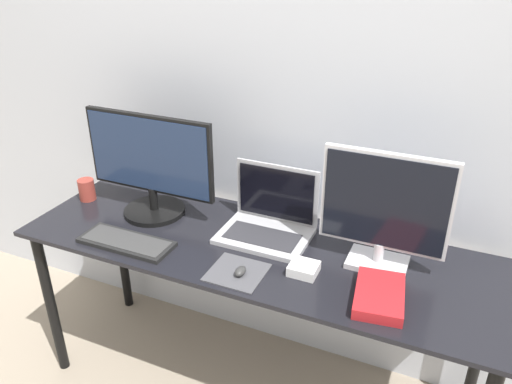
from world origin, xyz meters
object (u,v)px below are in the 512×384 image
keyboard (126,242)px  mouse (240,271)px  laptop (269,218)px  book (379,295)px  monitor_left (150,166)px  mug (87,190)px  power_brick (304,269)px  monitor_right (384,210)px

keyboard → mouse: mouse is taller
laptop → book: size_ratio=1.35×
monitor_left → mug: (-0.34, -0.02, -0.17)m
laptop → mug: bearing=-175.5°
laptop → power_brick: bearing=-43.8°
laptop → keyboard: laptop is taller
monitor_right → mouse: 0.53m
keyboard → book: book is taller
monitor_right → laptop: monitor_right is taller
mug → laptop: bearing=4.5°
mouse → book: (0.46, 0.06, -0.00)m
mug → power_brick: 1.07m
laptop → mouse: size_ratio=6.16×
power_brick → laptop: bearing=136.2°
monitor_right → mug: monitor_right is taller
monitor_right → monitor_left: bearing=-180.0°
monitor_right → keyboard: monitor_right is taller
keyboard → book: bearing=3.2°
keyboard → mug: mug is taller
mug → power_brick: size_ratio=0.98×
laptop → book: 0.55m
monitor_left → keyboard: 0.33m
laptop → mouse: 0.31m
laptop → power_brick: (0.21, -0.21, -0.05)m
monitor_left → laptop: bearing=5.6°
monitor_right → keyboard: 0.96m
laptop → mouse: laptop is taller
mouse → mug: (-0.87, 0.24, 0.03)m
keyboard → mouse: 0.48m
keyboard → mug: 0.45m
monitor_left → keyboard: size_ratio=1.54×
keyboard → book: (0.95, 0.05, 0.01)m
monitor_left → book: bearing=-11.4°
laptop → mouse: (0.02, -0.31, -0.04)m
monitor_right → laptop: (-0.44, 0.05, -0.16)m
monitor_right → book: (0.05, -0.20, -0.20)m
book → power_brick: (-0.27, 0.04, -0.00)m
monitor_left → power_brick: monitor_left is taller
mouse → book: 0.47m
book → power_brick: 0.27m
mouse → power_brick: 0.22m
monitor_right → laptop: 0.47m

